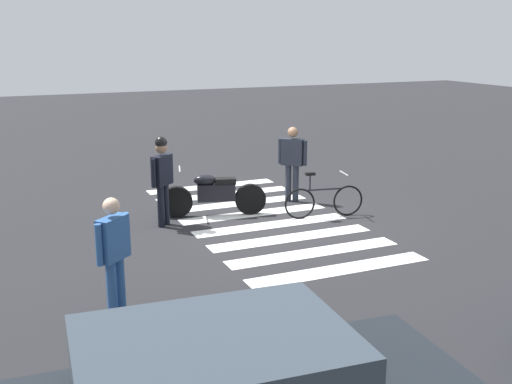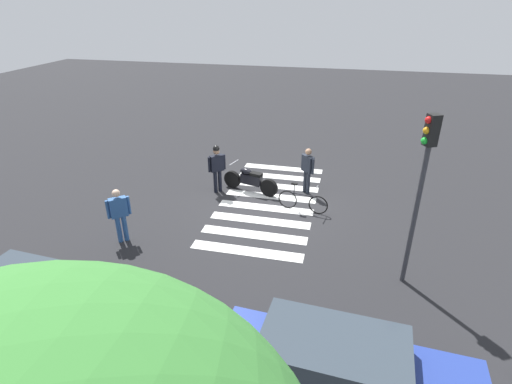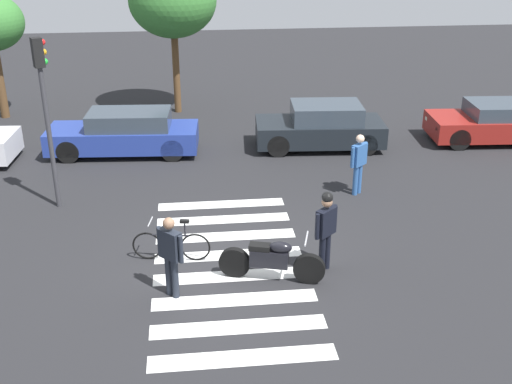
% 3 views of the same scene
% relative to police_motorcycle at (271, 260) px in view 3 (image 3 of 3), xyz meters
% --- Properties ---
extents(ground_plane, '(60.00, 60.00, 0.00)m').
position_rel_police_motorcycle_xyz_m(ground_plane, '(-0.82, 0.66, -0.47)').
color(ground_plane, '#232326').
extents(police_motorcycle, '(2.19, 0.86, 1.05)m').
position_rel_police_motorcycle_xyz_m(police_motorcycle, '(0.00, 0.00, 0.00)').
color(police_motorcycle, black).
rests_on(police_motorcycle, ground_plane).
extents(leaning_bicycle, '(1.72, 0.46, 0.99)m').
position_rel_police_motorcycle_xyz_m(leaning_bicycle, '(-2.07, 1.05, -0.10)').
color(leaning_bicycle, black).
rests_on(leaning_bicycle, ground_plane).
extents(officer_on_foot, '(0.54, 0.48, 1.83)m').
position_rel_police_motorcycle_xyz_m(officer_on_foot, '(1.18, 0.27, 0.60)').
color(officer_on_foot, black).
rests_on(officer_on_foot, ground_plane).
extents(officer_by_motorcycle, '(0.51, 0.52, 1.74)m').
position_rel_police_motorcycle_xyz_m(officer_by_motorcycle, '(-2.04, -0.38, 0.53)').
color(officer_by_motorcycle, '#1E232D').
rests_on(officer_by_motorcycle, ground_plane).
extents(pedestrian_bystander, '(0.53, 0.48, 1.70)m').
position_rel_police_motorcycle_xyz_m(pedestrian_bystander, '(2.91, 4.11, 0.50)').
color(pedestrian_bystander, '#2D5999').
rests_on(pedestrian_bystander, ground_plane).
extents(crosswalk_stripes, '(3.30, 6.75, 0.01)m').
position_rel_police_motorcycle_xyz_m(crosswalk_stripes, '(-0.82, 0.66, -0.46)').
color(crosswalk_stripes, silver).
rests_on(crosswalk_stripes, ground_plane).
extents(car_blue_hatchback, '(4.78, 1.98, 1.39)m').
position_rel_police_motorcycle_xyz_m(car_blue_hatchback, '(-3.61, 7.98, 0.21)').
color(car_blue_hatchback, black).
rests_on(car_blue_hatchback, ground_plane).
extents(car_black_suv, '(4.20, 2.07, 1.46)m').
position_rel_police_motorcycle_xyz_m(car_black_suv, '(2.67, 7.88, 0.23)').
color(car_black_suv, black).
rests_on(car_black_suv, ground_plane).
extents(car_maroon_wagon, '(4.58, 2.15, 1.33)m').
position_rel_police_motorcycle_xyz_m(car_maroon_wagon, '(8.70, 7.85, 0.19)').
color(car_maroon_wagon, black).
rests_on(car_maroon_wagon, ground_plane).
extents(traffic_light_pole, '(0.36, 0.32, 4.37)m').
position_rel_police_motorcycle_xyz_m(traffic_light_pole, '(-5.04, 4.19, 2.46)').
color(traffic_light_pole, '#38383D').
rests_on(traffic_light_pole, ground_plane).
extents(street_tree_mid, '(3.18, 3.18, 5.52)m').
position_rel_police_motorcycle_xyz_m(street_tree_mid, '(-1.97, 12.44, 3.68)').
color(street_tree_mid, brown).
rests_on(street_tree_mid, ground_plane).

